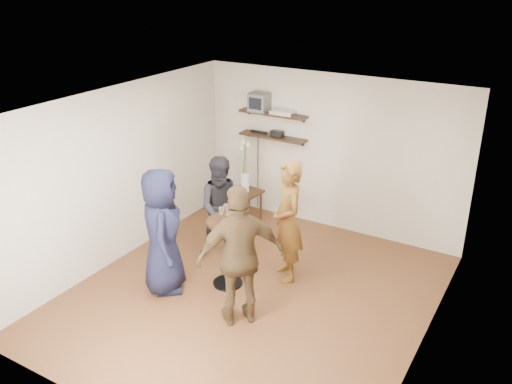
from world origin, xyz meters
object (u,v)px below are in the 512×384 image
radio (277,134)px  person_plaid (288,222)px  drinks_table (227,244)px  side_table (245,196)px  person_dark (223,207)px  crt_monitor (260,102)px  dvd_deck (283,112)px  person_brown (240,257)px  person_navy (162,231)px

radio → person_plaid: person_plaid is taller
person_plaid → drinks_table: bearing=-90.0°
side_table → person_dark: 1.18m
crt_monitor → drinks_table: (0.83, -2.30, -1.38)m
crt_monitor → radio: (0.34, 0.00, -0.50)m
dvd_deck → person_brown: 3.23m
crt_monitor → person_plaid: (1.44, -1.71, -1.14)m
side_table → person_brown: size_ratio=0.32×
person_navy → crt_monitor: bearing=-34.1°
person_plaid → crt_monitor: bearing=176.3°
crt_monitor → person_navy: 3.04m
dvd_deck → crt_monitor: bearing=180.0°
side_table → person_navy: (0.13, -2.30, 0.38)m
person_brown → drinks_table: bearing=-90.0°
drinks_table → side_table: bearing=114.4°
radio → crt_monitor: bearing=180.0°
person_dark → person_brown: (1.11, -1.29, 0.12)m
person_dark → person_plaid: bearing=-41.4°
drinks_table → person_plaid: person_plaid is taller
crt_monitor → person_brown: (1.43, -2.91, -1.11)m
dvd_deck → side_table: size_ratio=0.68×
dvd_deck → side_table: dvd_deck is taller
crt_monitor → person_dark: bearing=-78.9°
crt_monitor → person_dark: (0.32, -1.62, -1.23)m
side_table → person_plaid: person_plaid is taller
person_dark → person_navy: size_ratio=0.90×
dvd_deck → person_plaid: bearing=-59.7°
dvd_deck → person_plaid: 2.23m
person_navy → person_brown: 1.29m
radio → person_plaid: size_ratio=0.13×
person_brown → side_table: bearing=-104.2°
person_plaid → person_dark: (-1.13, 0.09, -0.09)m
drinks_table → person_navy: (-0.68, -0.51, 0.24)m
side_table → person_brown: bearing=-59.5°
side_table → person_dark: (0.30, -1.10, 0.30)m
crt_monitor → side_table: crt_monitor is taller
radio → person_navy: size_ratio=0.13×
dvd_deck → person_navy: bearing=-96.1°
crt_monitor → person_navy: size_ratio=0.18×
side_table → person_plaid: size_ratio=0.34×
crt_monitor → person_navy: crt_monitor is taller
drinks_table → person_plaid: (0.62, 0.59, 0.24)m
person_navy → person_brown: size_ratio=0.97×
side_table → person_navy: 2.34m
person_brown → person_plaid: bearing=-135.4°
dvd_deck → person_brown: (0.98, -2.91, -0.99)m
radio → person_plaid: (1.11, -1.71, -0.64)m
drinks_table → person_brown: bearing=-45.3°
drinks_table → crt_monitor: bearing=109.8°
person_plaid → person_dark: bearing=-138.6°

